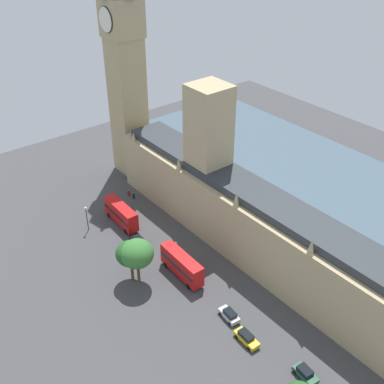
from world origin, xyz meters
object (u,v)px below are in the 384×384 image
object	(u,v)px
clock_tower	(125,58)
double_decker_bus_near_tower	(121,213)
car_black_leading	(138,240)
car_dark_green_kerbside	(305,373)
pedestrian_under_trees	(129,193)
pedestrian_far_end	(134,196)
double_decker_bus_trailing	(182,265)
street_lamp_slot_11	(86,214)
parliament_building	(247,214)
plane_tree_slot_10	(131,254)
car_yellow_cab_by_river_gate	(247,338)
car_silver_midblock	(229,315)
plane_tree_corner	(137,254)

from	to	relation	value
clock_tower	double_decker_bus_near_tower	world-z (taller)	clock_tower
car_black_leading	car_dark_green_kerbside	distance (m)	42.25
clock_tower	pedestrian_under_trees	distance (m)	31.20
clock_tower	pedestrian_far_end	size ratio (longest dim) A/B	32.84
clock_tower	double_decker_bus_trailing	size ratio (longest dim) A/B	5.32
car_black_leading	pedestrian_far_end	size ratio (longest dim) A/B	2.37
car_black_leading	pedestrian_far_end	distance (m)	17.25
double_decker_bus_trailing	street_lamp_slot_11	world-z (taller)	street_lamp_slot_11
parliament_building	pedestrian_under_trees	world-z (taller)	parliament_building
clock_tower	car_black_leading	xyz separation A→B (m)	(16.11, 27.25, -28.17)
double_decker_bus_trailing	double_decker_bus_near_tower	bearing A→B (deg)	-88.02
double_decker_bus_near_tower	car_dark_green_kerbside	distance (m)	50.50
pedestrian_far_end	plane_tree_slot_10	bearing A→B (deg)	6.43
double_decker_bus_trailing	car_yellow_cab_by_river_gate	bearing A→B (deg)	87.26
car_yellow_cab_by_river_gate	plane_tree_slot_10	size ratio (longest dim) A/B	0.54
car_dark_green_kerbside	double_decker_bus_trailing	bearing A→B (deg)	-82.68
car_dark_green_kerbside	street_lamp_slot_11	world-z (taller)	street_lamp_slot_11
street_lamp_slot_11	car_black_leading	bearing A→B (deg)	118.13
plane_tree_slot_10	double_decker_bus_near_tower	bearing A→B (deg)	-115.04
double_decker_bus_near_tower	car_black_leading	distance (m)	8.52
clock_tower	car_yellow_cab_by_river_gate	distance (m)	67.52
car_yellow_cab_by_river_gate	parliament_building	bearing A→B (deg)	-130.72
double_decker_bus_trailing	pedestrian_far_end	xyz separation A→B (m)	(-7.23, -28.02, -1.87)
pedestrian_under_trees	plane_tree_slot_10	distance (m)	29.39
car_silver_midblock	double_decker_bus_near_tower	bearing A→B (deg)	95.22
double_decker_bus_near_tower	car_dark_green_kerbside	xyz separation A→B (m)	(-0.97, 50.46, -1.75)
double_decker_bus_near_tower	pedestrian_under_trees	world-z (taller)	double_decker_bus_near_tower
car_silver_midblock	pedestrian_under_trees	bearing A→B (deg)	85.92
clock_tower	plane_tree_slot_10	size ratio (longest dim) A/B	6.61
clock_tower	car_silver_midblock	xyz separation A→B (m)	(15.05, 53.84, -28.17)
double_decker_bus_near_tower	pedestrian_far_end	bearing A→B (deg)	-136.25
parliament_building	clock_tower	xyz separation A→B (m)	(0.29, -41.64, 20.88)
plane_tree_corner	plane_tree_slot_10	distance (m)	1.46
plane_tree_corner	street_lamp_slot_11	bearing A→B (deg)	-90.60
parliament_building	car_silver_midblock	world-z (taller)	parliament_building
parliament_building	car_black_leading	size ratio (longest dim) A/B	18.79
pedestrian_under_trees	street_lamp_slot_11	world-z (taller)	street_lamp_slot_11
clock_tower	car_dark_green_kerbside	world-z (taller)	clock_tower
car_yellow_cab_by_river_gate	street_lamp_slot_11	world-z (taller)	street_lamp_slot_11
parliament_building	double_decker_bus_trailing	distance (m)	16.12
parliament_building	plane_tree_slot_10	world-z (taller)	parliament_building
double_decker_bus_trailing	car_silver_midblock	size ratio (longest dim) A/B	2.51
double_decker_bus_trailing	plane_tree_corner	bearing A→B (deg)	-25.37
clock_tower	street_lamp_slot_11	bearing A→B (deg)	37.20
double_decker_bus_near_tower	double_decker_bus_trailing	size ratio (longest dim) A/B	1.00
parliament_building	plane_tree_corner	xyz separation A→B (m)	(22.32, -5.01, -1.57)
pedestrian_far_end	double_decker_bus_trailing	bearing A→B (deg)	25.07
pedestrian_far_end	street_lamp_slot_11	bearing A→B (deg)	-33.73
car_yellow_cab_by_river_gate	plane_tree_corner	bearing A→B (deg)	-73.00
double_decker_bus_near_tower	car_yellow_cab_by_river_gate	xyz separation A→B (m)	(1.22, 40.20, -1.75)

